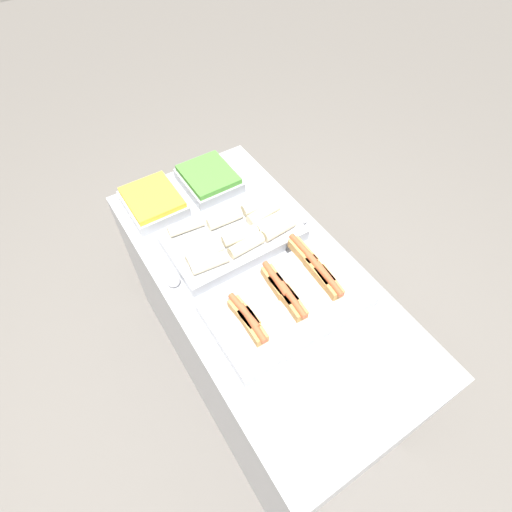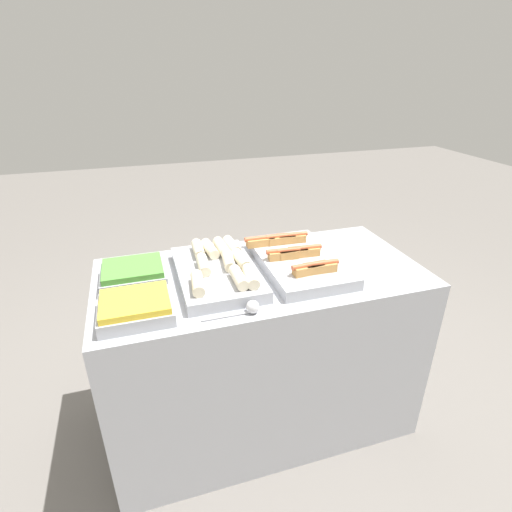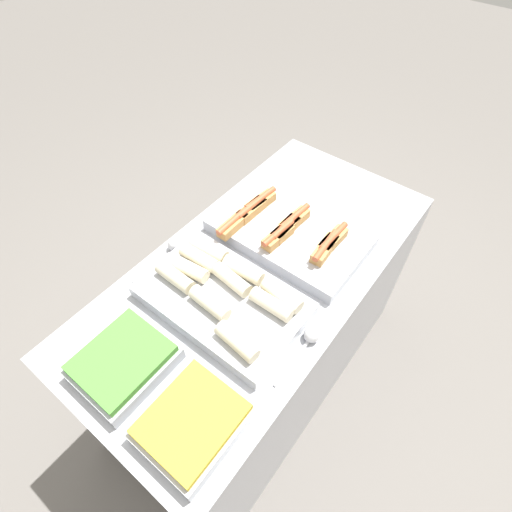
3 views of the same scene
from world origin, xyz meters
name	(u,v)px [view 2 (image 2 of 3)]	position (x,y,z in m)	size (l,w,h in m)	color
ground_plane	(260,414)	(0.00, 0.00, 0.00)	(12.00, 12.00, 0.00)	slate
counter	(261,350)	(0.00, 0.00, 0.43)	(1.41, 0.69, 0.85)	#A8AAB2
tray_hotdogs	(297,259)	(0.17, 0.00, 0.89)	(0.37, 0.55, 0.10)	#A8AAB2
tray_wraps	(218,270)	(-0.19, 0.00, 0.89)	(0.32, 0.51, 0.10)	#A8AAB2
tray_side_front	(136,308)	(-0.53, -0.19, 0.89)	(0.26, 0.22, 0.07)	#A8AAB2
tray_side_back	(133,274)	(-0.53, 0.08, 0.89)	(0.26, 0.22, 0.07)	#A8AAB2
serving_spoon_near	(249,308)	(-0.14, -0.29, 0.87)	(0.21, 0.05, 0.05)	silver
serving_spoon_far	(216,245)	(-0.14, 0.29, 0.87)	(0.22, 0.05, 0.05)	silver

